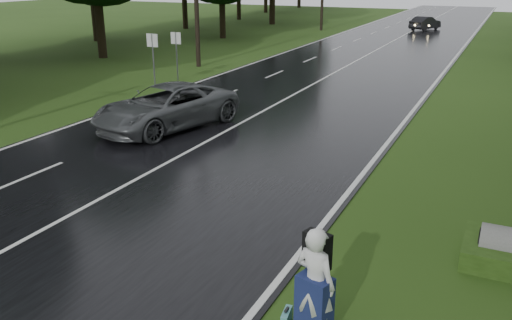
# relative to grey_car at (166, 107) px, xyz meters

# --- Properties ---
(ground) EXTENTS (160.00, 160.00, 0.00)m
(ground) POSITION_rel_grey_car_xyz_m (2.28, -8.00, -0.85)
(ground) COLOR #2B4815
(ground) RESTS_ON ground
(road) EXTENTS (12.00, 140.00, 0.04)m
(road) POSITION_rel_grey_car_xyz_m (2.28, 12.00, -0.83)
(road) COLOR black
(road) RESTS_ON ground
(lane_center) EXTENTS (0.12, 140.00, 0.01)m
(lane_center) POSITION_rel_grey_car_xyz_m (2.28, 12.00, -0.81)
(lane_center) COLOR silver
(lane_center) RESTS_ON road
(grey_car) EXTENTS (4.11, 6.35, 1.63)m
(grey_car) POSITION_rel_grey_car_xyz_m (0.00, 0.00, 0.00)
(grey_car) COLOR #4B4F50
(grey_car) RESTS_ON road
(far_car) EXTENTS (2.72, 4.26, 1.33)m
(far_car) POSITION_rel_grey_car_xyz_m (3.24, 40.95, -0.15)
(far_car) COLOR black
(far_car) RESTS_ON road
(hitchhiker) EXTENTS (0.83, 0.79, 1.98)m
(hitchhiker) POSITION_rel_grey_car_xyz_m (9.23, -9.24, 0.07)
(hitchhiker) COLOR silver
(hitchhiker) RESTS_ON ground
(suitcase) EXTENTS (0.17, 0.41, 0.28)m
(suitcase) POSITION_rel_grey_car_xyz_m (8.73, -9.21, -0.71)
(suitcase) COLOR teal
(suitcase) RESTS_ON ground
(utility_pole_mid) EXTENTS (1.80, 0.28, 9.38)m
(utility_pole_mid) POSITION_rel_grey_car_xyz_m (-6.22, 12.60, -0.85)
(utility_pole_mid) COLOR black
(utility_pole_mid) RESTS_ON ground
(utility_pole_far) EXTENTS (1.80, 0.28, 10.27)m
(utility_pole_far) POSITION_rel_grey_car_xyz_m (-6.22, 36.41, -0.85)
(utility_pole_far) COLOR black
(utility_pole_far) RESTS_ON ground
(road_sign_a) EXTENTS (0.66, 0.10, 2.73)m
(road_sign_a) POSITION_rel_grey_car_xyz_m (-4.92, 6.11, -0.85)
(road_sign_a) COLOR white
(road_sign_a) RESTS_ON ground
(road_sign_b) EXTENTS (0.62, 0.10, 2.60)m
(road_sign_b) POSITION_rel_grey_car_xyz_m (-4.92, 8.25, -0.85)
(road_sign_b) COLOR white
(road_sign_b) RESTS_ON ground
(tree_left_d) EXTENTS (8.87, 8.87, 13.86)m
(tree_left_d) POSITION_rel_grey_car_xyz_m (-14.10, 12.84, -0.85)
(tree_left_d) COLOR black
(tree_left_d) RESTS_ON ground
(tree_left_e) EXTENTS (7.45, 7.45, 11.64)m
(tree_left_e) POSITION_rel_grey_car_xyz_m (-12.03, 26.37, -0.85)
(tree_left_e) COLOR black
(tree_left_e) RESTS_ON ground
(tree_left_f) EXTENTS (9.76, 9.76, 15.24)m
(tree_left_f) POSITION_rel_grey_car_xyz_m (-13.33, 40.25, -0.85)
(tree_left_f) COLOR black
(tree_left_f) RESTS_ON ground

